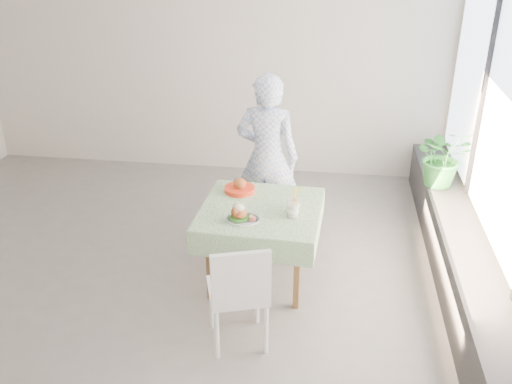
# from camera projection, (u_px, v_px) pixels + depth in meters

# --- Properties ---
(floor) EXTENTS (6.00, 6.00, 0.00)m
(floor) POSITION_uv_depth(u_px,v_px,m) (160.00, 266.00, 5.54)
(floor) COLOR #625F5D
(floor) RESTS_ON ground
(wall_back) EXTENTS (6.00, 0.02, 2.80)m
(wall_back) POSITION_uv_depth(u_px,v_px,m) (209.00, 64.00, 7.16)
(wall_back) COLOR beige
(wall_back) RESTS_ON ground
(wall_right) EXTENTS (0.02, 5.00, 2.80)m
(wall_right) POSITION_uv_depth(u_px,v_px,m) (511.00, 147.00, 4.56)
(wall_right) COLOR beige
(wall_right) RESTS_ON ground
(window_ledge) EXTENTS (0.40, 4.80, 0.50)m
(window_ledge) POSITION_uv_depth(u_px,v_px,m) (462.00, 266.00, 5.08)
(window_ledge) COLOR black
(window_ledge) RESTS_ON ground
(cafe_table) EXTENTS (1.09, 1.09, 0.74)m
(cafe_table) POSITION_uv_depth(u_px,v_px,m) (261.00, 236.00, 5.15)
(cafe_table) COLOR brown
(cafe_table) RESTS_ON ground
(chair_far) EXTENTS (0.51, 0.51, 0.82)m
(chair_far) POSITION_uv_depth(u_px,v_px,m) (268.00, 214.00, 5.98)
(chair_far) COLOR white
(chair_far) RESTS_ON ground
(chair_near) EXTENTS (0.55, 0.55, 0.93)m
(chair_near) POSITION_uv_depth(u_px,v_px,m) (238.00, 311.00, 4.44)
(chair_near) COLOR white
(chair_near) RESTS_ON ground
(diner) EXTENTS (0.67, 0.47, 1.74)m
(diner) POSITION_uv_depth(u_px,v_px,m) (267.00, 158.00, 5.75)
(diner) COLOR #889FD9
(diner) RESTS_ON ground
(main_dish) EXTENTS (0.29, 0.29, 0.15)m
(main_dish) POSITION_uv_depth(u_px,v_px,m) (241.00, 215.00, 4.81)
(main_dish) COLOR white
(main_dish) RESTS_ON cafe_table
(juice_cup_orange) EXTENTS (0.09, 0.09, 0.26)m
(juice_cup_orange) POSITION_uv_depth(u_px,v_px,m) (295.00, 204.00, 4.97)
(juice_cup_orange) COLOR white
(juice_cup_orange) RESTS_ON cafe_table
(juice_cup_lemonade) EXTENTS (0.11, 0.11, 0.30)m
(juice_cup_lemonade) POSITION_uv_depth(u_px,v_px,m) (293.00, 209.00, 4.86)
(juice_cup_lemonade) COLOR white
(juice_cup_lemonade) RESTS_ON cafe_table
(second_dish) EXTENTS (0.28, 0.28, 0.14)m
(second_dish) POSITION_uv_depth(u_px,v_px,m) (240.00, 188.00, 5.32)
(second_dish) COLOR red
(second_dish) RESTS_ON cafe_table
(potted_plant) EXTENTS (0.65, 0.58, 0.65)m
(potted_plant) POSITION_uv_depth(u_px,v_px,m) (443.00, 156.00, 5.91)
(potted_plant) COLOR #246E32
(potted_plant) RESTS_ON window_ledge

